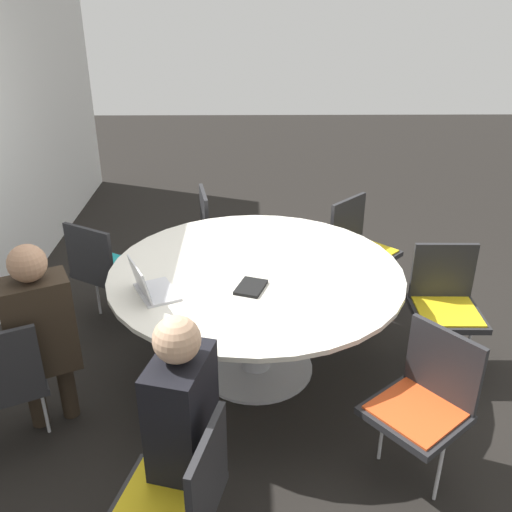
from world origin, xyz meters
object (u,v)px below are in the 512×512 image
object	(u,v)px
person_1	(179,416)
chair_5	(220,230)
chair_0	(1,378)
chair_2	(425,398)
chair_6	(104,265)
laptop	(149,286)
chair_4	(359,243)
chair_1	(180,495)
chair_3	(446,300)
person_0	(40,328)
spiral_notebook	(251,287)

from	to	relation	value
person_1	chair_5	bearing A→B (deg)	13.41
chair_0	chair_2	bearing A→B (deg)	-30.80
chair_6	laptop	xyz separation A→B (m)	(-0.87, -0.50, 0.31)
chair_6	chair_4	bearing A→B (deg)	40.71
chair_1	chair_4	distance (m)	2.71
chair_1	person_1	size ratio (longest dim) A/B	0.71
chair_0	chair_2	distance (m)	2.21
chair_1	chair_3	bearing A→B (deg)	-30.57
person_0	chair_3	bearing A→B (deg)	-12.04
chair_0	chair_5	distance (m)	2.23
chair_1	person_0	size ratio (longest dim) A/B	0.71
chair_4	person_0	bearing A→B (deg)	-8.54
chair_5	person_1	world-z (taller)	person_1
chair_0	chair_3	distance (m)	2.73
chair_5	spiral_notebook	size ratio (longest dim) A/B	3.45
chair_4	person_0	size ratio (longest dim) A/B	0.71
chair_3	chair_4	bearing A→B (deg)	-63.87
chair_3	chair_5	world-z (taller)	same
person_0	person_1	xyz separation A→B (m)	(-0.70, -0.83, 0.00)
chair_4	chair_6	bearing A→B (deg)	-34.51
chair_5	chair_6	world-z (taller)	same
chair_0	chair_4	distance (m)	2.76
chair_5	laptop	distance (m)	1.58
chair_6	laptop	size ratio (longest dim) A/B	2.35
chair_1	laptop	distance (m)	1.28
chair_0	chair_6	xyz separation A→B (m)	(1.31, -0.25, 0.00)
chair_4	laptop	xyz separation A→B (m)	(-1.23, 1.45, 0.31)
laptop	person_1	bearing A→B (deg)	169.68
chair_3	person_1	size ratio (longest dim) A/B	0.71
laptop	chair_5	bearing A→B (deg)	-38.27
chair_0	chair_3	xyz separation A→B (m)	(0.79, -2.61, 0.00)
chair_2	person_1	size ratio (longest dim) A/B	0.71
spiral_notebook	chair_3	bearing A→B (deg)	-77.64
chair_0	laptop	xyz separation A→B (m)	(0.44, -0.74, 0.31)
chair_1	chair_2	size ratio (longest dim) A/B	1.00
chair_5	laptop	size ratio (longest dim) A/B	2.35
person_0	spiral_notebook	xyz separation A→B (m)	(0.32, -1.15, 0.06)
chair_0	chair_5	world-z (taller)	same
chair_0	chair_1	world-z (taller)	same
chair_4	laptop	size ratio (longest dim) A/B	2.35
chair_0	chair_1	size ratio (longest dim) A/B	1.00
chair_4	chair_5	size ratio (longest dim) A/B	1.00
chair_2	chair_3	world-z (taller)	same
chair_5	spiral_notebook	distance (m)	1.50
chair_3	chair_6	distance (m)	2.42
chair_1	spiral_notebook	xyz separation A→B (m)	(1.28, -0.30, 0.26)
chair_2	chair_5	xyz separation A→B (m)	(2.14, 1.13, 0.00)
laptop	person_0	bearing A→B (deg)	88.62
chair_4	chair_6	distance (m)	1.98
chair_2	chair_4	bearing A→B (deg)	-39.01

